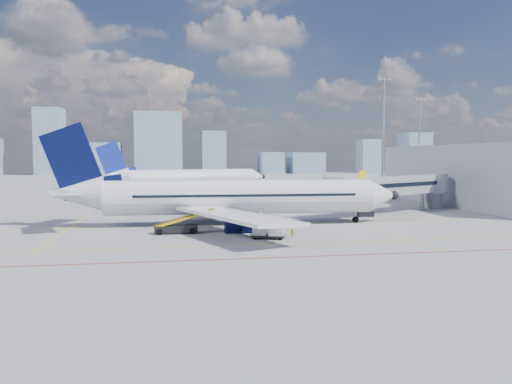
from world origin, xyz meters
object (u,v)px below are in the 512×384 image
second_aircraft (186,178)px  ramp_worker (293,229)px  baggage_tug (267,229)px  belt_loader (177,227)px  main_aircraft (226,198)px  cargo_dolly (268,229)px

second_aircraft → ramp_worker: size_ratio=22.22×
baggage_tug → belt_loader: size_ratio=0.33×
main_aircraft → second_aircraft: size_ratio=1.09×
cargo_dolly → ramp_worker: (2.46, 0.03, -0.08)m
second_aircraft → main_aircraft: bearing=-104.8°
cargo_dolly → main_aircraft: bearing=125.0°
ramp_worker → baggage_tug: bearing=58.4°
cargo_dolly → belt_loader: belt_loader is taller
main_aircraft → cargo_dolly: bearing=-72.4°
main_aircraft → baggage_tug: bearing=-67.3°
cargo_dolly → ramp_worker: size_ratio=1.98×
main_aircraft → belt_loader: size_ratio=6.61×
belt_loader → ramp_worker: belt_loader is taller
second_aircraft → cargo_dolly: (6.10, -65.76, -2.27)m
baggage_tug → ramp_worker: size_ratio=1.19×
second_aircraft → baggage_tug: bearing=-102.3°
main_aircraft → second_aircraft: (-3.07, 54.98, 0.00)m
second_aircraft → cargo_dolly: size_ratio=11.23×
second_aircraft → belt_loader: bearing=-110.4°
main_aircraft → belt_loader: 8.51m
second_aircraft → baggage_tug: 64.06m
belt_loader → cargo_dolly: bearing=-30.8°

